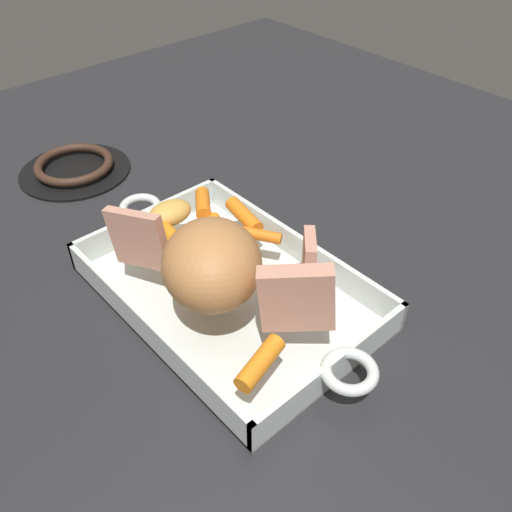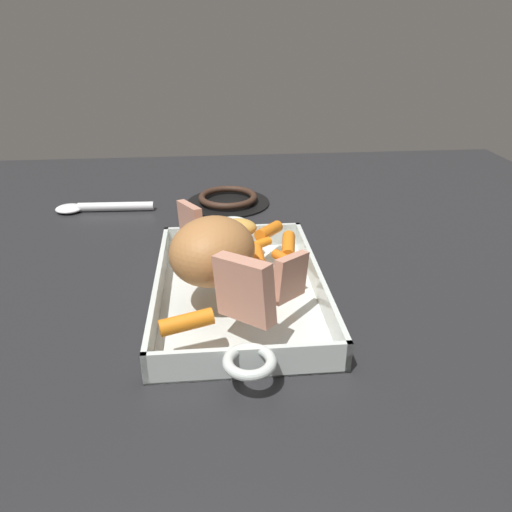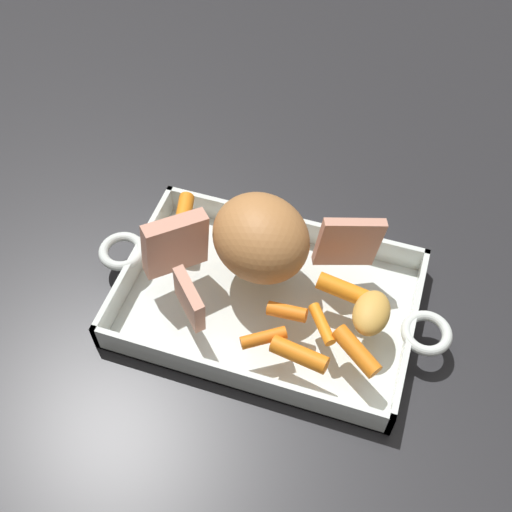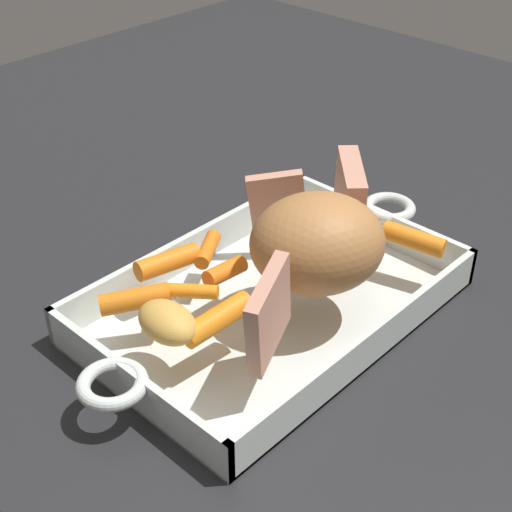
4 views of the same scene
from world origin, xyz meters
The scene contains 15 objects.
ground_plane centered at (0.00, 0.00, 0.00)m, with size 1.69×1.69×0.00m, color #232326.
roasting_dish centered at (0.00, 0.00, 0.01)m, with size 0.46×0.25×0.04m.
pork_roast centered at (-0.02, 0.04, 0.09)m, with size 0.13×0.11×0.09m, color #B07440.
roast_slice_outer centered at (-0.12, 0.00, 0.09)m, with size 0.02×0.08×0.08m, color tan.
roast_slice_thick centered at (0.08, 0.07, 0.08)m, with size 0.01×0.08×0.08m, color tan.
roast_slice_thin centered at (-0.08, -0.06, 0.08)m, with size 0.01×0.06×0.06m, color tan.
baby_carrot_southwest centered at (0.02, -0.07, 0.05)m, with size 0.02×0.02×0.05m, color orange.
baby_carrot_southeast centered at (0.08, -0.03, 0.05)m, with size 0.01×0.01×0.05m, color orange.
baby_carrot_center_left centered at (0.13, -0.06, 0.06)m, with size 0.02×0.02×0.07m, color orange.
baby_carrot_short centered at (0.09, 0.02, 0.06)m, with size 0.02×0.02×0.07m, color orange.
baby_carrot_northeast centered at (0.06, -0.08, 0.06)m, with size 0.02×0.02×0.07m, color orange.
baby_carrot_long centered at (-0.14, 0.07, 0.06)m, with size 0.02×0.02×0.07m, color orange.
baby_carrot_center_right centered at (0.03, -0.03, 0.05)m, with size 0.02×0.02×0.05m, color orange.
potato_whole centered at (0.13, -0.01, 0.06)m, with size 0.06×0.04×0.03m, color gold.
stove_burner_rear centered at (0.42, 0.00, 0.01)m, with size 0.19×0.19×0.02m.
Camera 1 is at (-0.40, 0.31, 0.49)m, focal length 37.94 mm.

